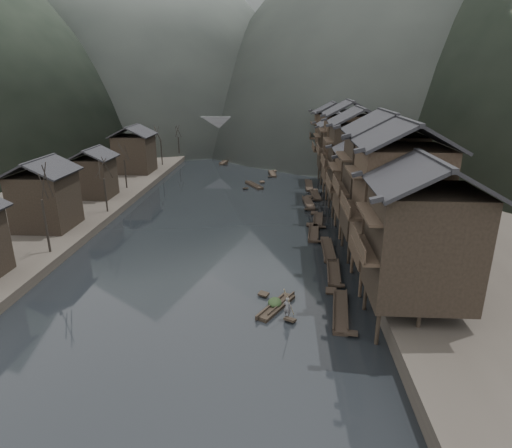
{
  "coord_description": "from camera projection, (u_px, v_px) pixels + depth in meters",
  "views": [
    {
      "loc": [
        7.23,
        -36.9,
        17.96
      ],
      "look_at": [
        4.5,
        8.12,
        2.5
      ],
      "focal_mm": 30.0,
      "sensor_mm": 36.0,
      "label": 1
    }
  ],
  "objects": [
    {
      "name": "hero_sampan",
      "position": [
        276.0,
        306.0,
        35.06
      ],
      "size": [
        3.29,
        4.93,
        0.44
      ],
      "color": "black",
      "rests_on": "water"
    },
    {
      "name": "water",
      "position": [
        204.0,
        275.0,
        41.08
      ],
      "size": [
        300.0,
        300.0,
        0.0
      ],
      "primitive_type": "plane",
      "color": "black",
      "rests_on": "ground"
    },
    {
      "name": "boatman",
      "position": [
        287.0,
        304.0,
        33.17
      ],
      "size": [
        0.71,
        0.56,
        1.7
      ],
      "primitive_type": "imported",
      "rotation": [
        0.0,
        0.0,
        2.85
      ],
      "color": "#555557",
      "rests_on": "hero_sampan"
    },
    {
      "name": "stone_bridge",
      "position": [
        253.0,
        132.0,
        107.41
      ],
      "size": [
        40.0,
        6.0,
        9.0
      ],
      "color": "#4C4C4F",
      "rests_on": "ground"
    },
    {
      "name": "left_bank",
      "position": [
        58.0,
        175.0,
        80.66
      ],
      "size": [
        40.0,
        200.0,
        1.2
      ],
      "primitive_type": "cube",
      "color": "#2D2823",
      "rests_on": "ground"
    },
    {
      "name": "cargo_heap",
      "position": [
        275.0,
        299.0,
        35.08
      ],
      "size": [
        1.14,
        1.49,
        0.68
      ],
      "primitive_type": "ellipsoid",
      "color": "black",
      "rests_on": "hero_sampan"
    },
    {
      "name": "moored_sampans",
      "position": [
        318.0,
        223.0,
        55.0
      ],
      "size": [
        3.05,
        49.99,
        0.47
      ],
      "color": "black",
      "rests_on": "water"
    },
    {
      "name": "left_houses",
      "position": [
        82.0,
        171.0,
        59.41
      ],
      "size": [
        8.1,
        53.2,
        8.73
      ],
      "color": "black",
      "rests_on": "left_bank"
    },
    {
      "name": "stilt_houses",
      "position": [
        360.0,
        153.0,
        55.0
      ],
      "size": [
        9.0,
        67.6,
        15.19
      ],
      "color": "black",
      "rests_on": "ground"
    },
    {
      "name": "bamboo_pole",
      "position": [
        291.0,
        273.0,
        32.29
      ],
      "size": [
        1.08,
        2.01,
        3.67
      ],
      "primitive_type": "cylinder",
      "rotation": [
        0.54,
        0.0,
        -0.48
      ],
      "color": "#8C7A51",
      "rests_on": "boatman"
    },
    {
      "name": "right_bank",
      "position": [
        436.0,
        178.0,
        76.56
      ],
      "size": [
        40.0,
        200.0,
        1.8
      ],
      "primitive_type": "cube",
      "color": "#2D2823",
      "rests_on": "ground"
    },
    {
      "name": "midriver_boats",
      "position": [
        250.0,
        173.0,
        84.04
      ],
      "size": [
        12.73,
        26.56,
        0.45
      ],
      "color": "black",
      "rests_on": "water"
    },
    {
      "name": "bare_trees",
      "position": [
        112.0,
        163.0,
        61.09
      ],
      "size": [
        3.98,
        73.77,
        7.96
      ],
      "color": "black",
      "rests_on": "left_bank"
    }
  ]
}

